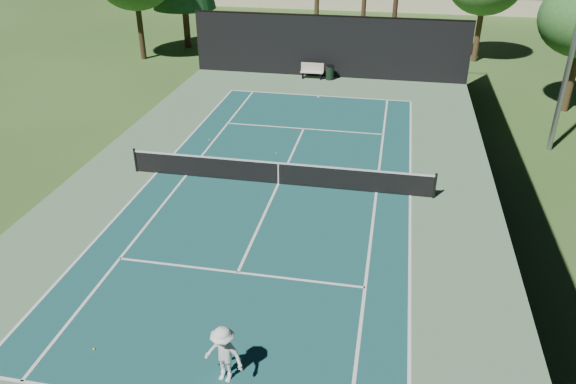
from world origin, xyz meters
name	(u,v)px	position (x,y,z in m)	size (l,w,h in m)	color
ground	(278,184)	(0.00, 0.00, 0.00)	(160.00, 160.00, 0.00)	#345A22
apron_slab	(278,184)	(0.00, 0.00, 0.01)	(18.00, 32.00, 0.01)	#5E855D
court_surface	(278,184)	(0.00, 0.00, 0.01)	(10.97, 23.77, 0.01)	#19504E
court_lines	(278,184)	(0.00, 0.00, 0.02)	(11.07, 23.87, 0.01)	white
tennis_net	(278,172)	(0.00, 0.00, 0.56)	(12.90, 0.10, 1.10)	black
fence	(278,140)	(0.00, 0.06, 2.01)	(18.04, 32.05, 4.03)	black
player	(224,355)	(0.90, -10.81, 0.83)	(1.07, 0.61, 1.65)	white
tennis_ball_a	(94,349)	(-2.87, -10.50, 0.03)	(0.07, 0.07, 0.07)	#D2EC35
tennis_ball_b	(276,153)	(-0.74, 3.06, 0.03)	(0.06, 0.06, 0.06)	yellow
tennis_ball_c	(314,171)	(1.30, 1.49, 0.03)	(0.06, 0.06, 0.06)	#C9DD32
tennis_ball_d	(209,140)	(-4.36, 3.99, 0.03)	(0.07, 0.07, 0.07)	yellow
park_bench	(312,70)	(-0.97, 15.41, 0.55)	(1.50, 0.45, 1.02)	beige
trash_bin	(330,73)	(0.22, 15.37, 0.48)	(0.56, 0.56, 0.95)	black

